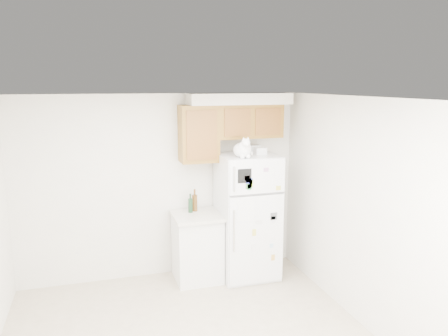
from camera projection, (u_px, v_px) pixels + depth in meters
name	position (u px, v px, depth m)	size (l,w,h in m)	color
room_shell	(200.00, 184.00, 4.23)	(3.84, 4.04, 2.52)	beige
refrigerator	(247.00, 216.00, 5.95)	(0.76, 0.78, 1.70)	white
base_counter	(197.00, 247.00, 5.89)	(0.64, 0.64, 0.92)	white
cat	(243.00, 149.00, 5.54)	(0.27, 0.40, 0.28)	white
storage_box_back	(253.00, 149.00, 5.97)	(0.18, 0.13, 0.10)	white
storage_box_front	(260.00, 151.00, 5.80)	(0.15, 0.11, 0.09)	white
bottle_green	(190.00, 203.00, 5.86)	(0.06, 0.06, 0.26)	#19381E
bottle_amber	(195.00, 200.00, 5.92)	(0.07, 0.07, 0.30)	#593814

